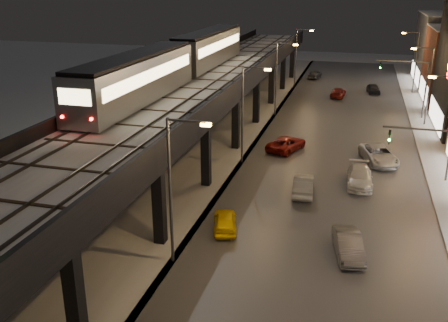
# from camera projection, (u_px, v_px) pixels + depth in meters

# --- Properties ---
(road_surface) EXTENTS (17.00, 120.00, 0.06)m
(road_surface) POSITION_uv_depth(u_px,v_px,m) (334.00, 156.00, 48.13)
(road_surface) COLOR #46474D
(road_surface) RESTS_ON ground
(sidewalk_right) EXTENTS (4.00, 120.00, 0.14)m
(sidewalk_right) POSITION_uv_depth(u_px,v_px,m) (445.00, 166.00, 45.64)
(sidewalk_right) COLOR #9FA1A8
(sidewalk_right) RESTS_ON ground
(under_viaduct_pavement) EXTENTS (11.00, 120.00, 0.06)m
(under_viaduct_pavement) POSITION_uv_depth(u_px,v_px,m) (201.00, 145.00, 51.48)
(under_viaduct_pavement) COLOR #9FA1A8
(under_viaduct_pavement) RESTS_ON ground
(elevated_viaduct) EXTENTS (9.00, 100.00, 6.30)m
(elevated_viaduct) POSITION_uv_depth(u_px,v_px,m) (190.00, 98.00, 46.71)
(elevated_viaduct) COLOR black
(elevated_viaduct) RESTS_ON ground
(viaduct_trackbed) EXTENTS (8.40, 100.00, 0.32)m
(viaduct_trackbed) POSITION_uv_depth(u_px,v_px,m) (190.00, 90.00, 46.56)
(viaduct_trackbed) COLOR #B2B7C1
(viaduct_trackbed) RESTS_ON elevated_viaduct
(viaduct_parapet_streetside) EXTENTS (0.30, 100.00, 1.10)m
(viaduct_parapet_streetside) POSITION_uv_depth(u_px,v_px,m) (235.00, 87.00, 45.35)
(viaduct_parapet_streetside) COLOR black
(viaduct_parapet_streetside) RESTS_ON elevated_viaduct
(viaduct_parapet_far) EXTENTS (0.30, 100.00, 1.10)m
(viaduct_parapet_far) POSITION_uv_depth(u_px,v_px,m) (147.00, 83.00, 47.51)
(viaduct_parapet_far) COLOR black
(viaduct_parapet_far) RESTS_ON elevated_viaduct
(streetlight_left_1) EXTENTS (2.57, 0.28, 9.00)m
(streetlight_left_1) POSITION_uv_depth(u_px,v_px,m) (174.00, 182.00, 28.38)
(streetlight_left_1) COLOR #38383A
(streetlight_left_1) RESTS_ON ground
(streetlight_left_2) EXTENTS (2.57, 0.28, 9.00)m
(streetlight_left_2) POSITION_uv_depth(u_px,v_px,m) (245.00, 108.00, 44.69)
(streetlight_left_2) COLOR #38383A
(streetlight_left_2) RESTS_ON ground
(streetlight_left_3) EXTENTS (2.57, 0.28, 9.00)m
(streetlight_left_3) POSITION_uv_depth(u_px,v_px,m) (278.00, 74.00, 61.00)
(streetlight_left_3) COLOR #38383A
(streetlight_left_3) RESTS_ON ground
(streetlight_right_3) EXTENTS (2.56, 0.28, 9.00)m
(streetlight_right_3) POSITION_uv_depth(u_px,v_px,m) (428.00, 81.00, 56.75)
(streetlight_right_3) COLOR #38383A
(streetlight_right_3) RESTS_ON ground
(streetlight_left_4) EXTENTS (2.57, 0.28, 9.00)m
(streetlight_left_4) POSITION_uv_depth(u_px,v_px,m) (298.00, 54.00, 77.32)
(streetlight_left_4) COLOR #38383A
(streetlight_left_4) RESTS_ON ground
(streetlight_right_4) EXTENTS (2.56, 0.28, 9.00)m
(streetlight_right_4) POSITION_uv_depth(u_px,v_px,m) (415.00, 58.00, 73.06)
(streetlight_right_4) COLOR #38383A
(streetlight_right_4) RESTS_ON ground
(traffic_light_rig_b) EXTENTS (6.10, 0.34, 7.00)m
(traffic_light_rig_b) POSITION_uv_depth(u_px,v_px,m) (416.00, 82.00, 59.94)
(traffic_light_rig_b) COLOR #38383A
(traffic_light_rig_b) RESTS_ON ground
(subway_train) EXTENTS (3.19, 39.28, 3.81)m
(subway_train) POSITION_uv_depth(u_px,v_px,m) (179.00, 60.00, 50.15)
(subway_train) COLOR gray
(subway_train) RESTS_ON viaduct_trackbed
(car_taxi) EXTENTS (2.48, 4.03, 1.28)m
(car_taxi) POSITION_uv_depth(u_px,v_px,m) (225.00, 222.00, 33.82)
(car_taxi) COLOR yellow
(car_taxi) RESTS_ON ground
(car_near_white) EXTENTS (1.97, 4.62, 1.48)m
(car_near_white) POSITION_uv_depth(u_px,v_px,m) (303.00, 185.00, 39.51)
(car_near_white) COLOR gray
(car_near_white) RESTS_ON ground
(car_mid_silver) EXTENTS (3.92, 5.57, 1.41)m
(car_mid_silver) POSITION_uv_depth(u_px,v_px,m) (286.00, 144.00, 49.55)
(car_mid_silver) COLOR maroon
(car_mid_silver) RESTS_ON ground
(car_mid_dark) EXTENTS (2.17, 4.65, 1.31)m
(car_mid_dark) POSITION_uv_depth(u_px,v_px,m) (338.00, 93.00, 72.14)
(car_mid_dark) COLOR maroon
(car_mid_dark) RESTS_ON ground
(car_far_white) EXTENTS (2.31, 4.40, 1.43)m
(car_far_white) POSITION_uv_depth(u_px,v_px,m) (315.00, 75.00, 85.75)
(car_far_white) COLOR #43464D
(car_far_white) RESTS_ON ground
(car_onc_silver) EXTENTS (2.31, 4.50, 1.41)m
(car_onc_silver) POSITION_uv_depth(u_px,v_px,m) (348.00, 246.00, 30.62)
(car_onc_silver) COLOR #4A4B4F
(car_onc_silver) RESTS_ON ground
(car_onc_dark) EXTENTS (4.01, 6.00, 1.53)m
(car_onc_dark) POSITION_uv_depth(u_px,v_px,m) (379.00, 155.00, 46.17)
(car_onc_dark) COLOR silver
(car_onc_dark) RESTS_ON ground
(car_onc_white) EXTENTS (2.25, 5.03, 1.43)m
(car_onc_white) POSITION_uv_depth(u_px,v_px,m) (360.00, 177.00, 41.15)
(car_onc_white) COLOR silver
(car_onc_white) RESTS_ON ground
(car_onc_red) EXTENTS (2.25, 4.22, 1.37)m
(car_onc_red) POSITION_uv_depth(u_px,v_px,m) (373.00, 89.00, 74.59)
(car_onc_red) COLOR black
(car_onc_red) RESTS_ON ground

